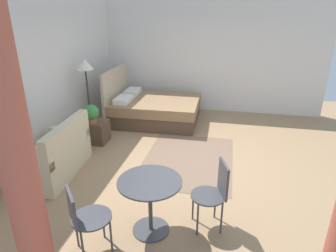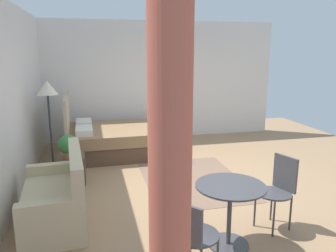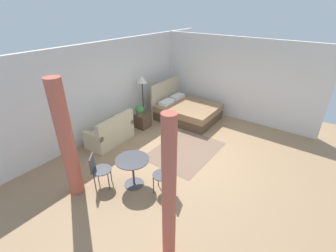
{
  "view_description": "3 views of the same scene",
  "coord_description": "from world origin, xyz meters",
  "px_view_note": "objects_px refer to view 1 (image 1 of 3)",
  "views": [
    {
      "loc": [
        -4.64,
        -0.51,
        2.54
      ],
      "look_at": [
        -0.08,
        0.48,
        0.67
      ],
      "focal_mm": 30.93,
      "sensor_mm": 36.0,
      "label": 1
    },
    {
      "loc": [
        -4.97,
        1.71,
        2.11
      ],
      "look_at": [
        0.68,
        0.4,
        0.8
      ],
      "focal_mm": 35.45,
      "sensor_mm": 36.0,
      "label": 2
    },
    {
      "loc": [
        -4.88,
        -2.91,
        3.8
      ],
      "look_at": [
        -0.33,
        0.47,
        0.84
      ],
      "focal_mm": 25.34,
      "sensor_mm": 36.0,
      "label": 3
    }
  ],
  "objects_px": {
    "couch": "(56,157)",
    "floor_lamp": "(85,69)",
    "balcony_table": "(150,196)",
    "potted_plant": "(91,113)",
    "cafe_chair_near_window": "(83,216)",
    "bed": "(153,109)",
    "nightstand": "(96,132)",
    "cafe_chair_near_couch": "(215,190)"
  },
  "relations": [
    {
      "from": "cafe_chair_near_window",
      "to": "couch",
      "type": "bearing_deg",
      "value": 40.83
    },
    {
      "from": "nightstand",
      "to": "floor_lamp",
      "type": "distance_m",
      "value": 1.3
    },
    {
      "from": "nightstand",
      "to": "potted_plant",
      "type": "bearing_deg",
      "value": 169.94
    },
    {
      "from": "cafe_chair_near_couch",
      "to": "balcony_table",
      "type": "bearing_deg",
      "value": 108.44
    },
    {
      "from": "bed",
      "to": "cafe_chair_near_couch",
      "type": "bearing_deg",
      "value": -154.02
    },
    {
      "from": "bed",
      "to": "nightstand",
      "type": "xyz_separation_m",
      "value": [
        -1.45,
        0.83,
        -0.08
      ]
    },
    {
      "from": "cafe_chair_near_couch",
      "to": "couch",
      "type": "bearing_deg",
      "value": 74.35
    },
    {
      "from": "bed",
      "to": "cafe_chair_near_window",
      "type": "relative_size",
      "value": 2.5
    },
    {
      "from": "bed",
      "to": "nightstand",
      "type": "distance_m",
      "value": 1.67
    },
    {
      "from": "bed",
      "to": "couch",
      "type": "relative_size",
      "value": 1.43
    },
    {
      "from": "nightstand",
      "to": "cafe_chair_near_couch",
      "type": "distance_m",
      "value": 3.27
    },
    {
      "from": "couch",
      "to": "cafe_chair_near_couch",
      "type": "height_order",
      "value": "couch"
    },
    {
      "from": "floor_lamp",
      "to": "balcony_table",
      "type": "relative_size",
      "value": 2.16
    },
    {
      "from": "couch",
      "to": "cafe_chair_near_couch",
      "type": "xyz_separation_m",
      "value": [
        -0.74,
        -2.63,
        0.23
      ]
    },
    {
      "from": "couch",
      "to": "cafe_chair_near_couch",
      "type": "distance_m",
      "value": 2.74
    },
    {
      "from": "potted_plant",
      "to": "balcony_table",
      "type": "bearing_deg",
      "value": -140.55
    },
    {
      "from": "floor_lamp",
      "to": "balcony_table",
      "type": "height_order",
      "value": "floor_lamp"
    },
    {
      "from": "floor_lamp",
      "to": "cafe_chair_near_couch",
      "type": "distance_m",
      "value": 3.88
    },
    {
      "from": "couch",
      "to": "potted_plant",
      "type": "xyz_separation_m",
      "value": [
        1.21,
        -0.08,
        0.36
      ]
    },
    {
      "from": "couch",
      "to": "floor_lamp",
      "type": "distance_m",
      "value": 2.07
    },
    {
      "from": "cafe_chair_near_window",
      "to": "cafe_chair_near_couch",
      "type": "height_order",
      "value": "cafe_chair_near_couch"
    },
    {
      "from": "balcony_table",
      "to": "floor_lamp",
      "type": "bearing_deg",
      "value": 37.88
    },
    {
      "from": "cafe_chair_near_window",
      "to": "bed",
      "type": "bearing_deg",
      "value": 4.91
    },
    {
      "from": "potted_plant",
      "to": "floor_lamp",
      "type": "height_order",
      "value": "floor_lamp"
    },
    {
      "from": "bed",
      "to": "balcony_table",
      "type": "xyz_separation_m",
      "value": [
        -3.75,
        -0.96,
        0.19
      ]
    },
    {
      "from": "couch",
      "to": "floor_lamp",
      "type": "height_order",
      "value": "floor_lamp"
    },
    {
      "from": "nightstand",
      "to": "cafe_chair_near_window",
      "type": "bearing_deg",
      "value": -156.92
    },
    {
      "from": "potted_plant",
      "to": "floor_lamp",
      "type": "bearing_deg",
      "value": 30.5
    },
    {
      "from": "bed",
      "to": "balcony_table",
      "type": "bearing_deg",
      "value": -165.63
    },
    {
      "from": "floor_lamp",
      "to": "cafe_chair_near_window",
      "type": "relative_size",
      "value": 1.96
    },
    {
      "from": "balcony_table",
      "to": "couch",
      "type": "bearing_deg",
      "value": 62.39
    },
    {
      "from": "bed",
      "to": "cafe_chair_near_window",
      "type": "bearing_deg",
      "value": -175.09
    },
    {
      "from": "floor_lamp",
      "to": "cafe_chair_near_window",
      "type": "height_order",
      "value": "floor_lamp"
    },
    {
      "from": "couch",
      "to": "floor_lamp",
      "type": "xyz_separation_m",
      "value": [
        1.73,
        0.23,
        1.11
      ]
    },
    {
      "from": "cafe_chair_near_window",
      "to": "floor_lamp",
      "type": "bearing_deg",
      "value": 25.23
    },
    {
      "from": "floor_lamp",
      "to": "bed",
      "type": "bearing_deg",
      "value": -48.23
    },
    {
      "from": "couch",
      "to": "floor_lamp",
      "type": "relative_size",
      "value": 0.89
    },
    {
      "from": "couch",
      "to": "balcony_table",
      "type": "bearing_deg",
      "value": -117.61
    },
    {
      "from": "couch",
      "to": "nightstand",
      "type": "relative_size",
      "value": 3.24
    },
    {
      "from": "floor_lamp",
      "to": "cafe_chair_near_couch",
      "type": "height_order",
      "value": "floor_lamp"
    },
    {
      "from": "potted_plant",
      "to": "balcony_table",
      "type": "distance_m",
      "value": 2.85
    },
    {
      "from": "nightstand",
      "to": "potted_plant",
      "type": "distance_m",
      "value": 0.45
    }
  ]
}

